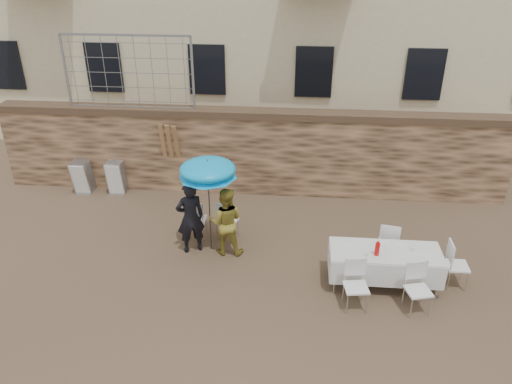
# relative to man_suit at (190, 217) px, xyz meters

# --- Properties ---
(ground) EXTENTS (80.00, 80.00, 0.00)m
(ground) POSITION_rel_man_suit_xyz_m (0.98, -2.03, -0.82)
(ground) COLOR brown
(ground) RESTS_ON ground
(stone_wall) EXTENTS (13.00, 0.50, 2.20)m
(stone_wall) POSITION_rel_man_suit_xyz_m (0.98, 2.97, 0.28)
(stone_wall) COLOR brown
(stone_wall) RESTS_ON ground
(chain_link_fence) EXTENTS (3.20, 0.06, 1.80)m
(chain_link_fence) POSITION_rel_man_suit_xyz_m (-2.02, 2.97, 2.28)
(chain_link_fence) COLOR gray
(chain_link_fence) RESTS_ON stone_wall
(man_suit) EXTENTS (0.71, 0.61, 1.64)m
(man_suit) POSITION_rel_man_suit_xyz_m (0.00, 0.00, 0.00)
(man_suit) COLOR black
(man_suit) RESTS_ON ground
(woman_dress) EXTENTS (0.74, 0.58, 1.52)m
(woman_dress) POSITION_rel_man_suit_xyz_m (0.75, 0.00, -0.06)
(woman_dress) COLOR gold
(woman_dress) RESTS_ON ground
(umbrella) EXTENTS (1.20, 1.20, 1.96)m
(umbrella) POSITION_rel_man_suit_xyz_m (0.40, 0.10, 1.03)
(umbrella) COLOR #3F3F44
(umbrella) RESTS_ON ground
(couple_chair_left) EXTENTS (0.49, 0.49, 0.96)m
(couple_chair_left) POSITION_rel_man_suit_xyz_m (-0.00, 0.55, -0.34)
(couple_chair_left) COLOR white
(couple_chair_left) RESTS_ON ground
(couple_chair_right) EXTENTS (0.60, 0.60, 0.96)m
(couple_chair_right) POSITION_rel_man_suit_xyz_m (0.70, 0.55, -0.34)
(couple_chair_right) COLOR white
(couple_chair_right) RESTS_ON ground
(banquet_table) EXTENTS (2.10, 0.85, 0.78)m
(banquet_table) POSITION_rel_man_suit_xyz_m (3.95, -0.84, -0.09)
(banquet_table) COLOR silver
(banquet_table) RESTS_ON ground
(soda_bottle) EXTENTS (0.09, 0.09, 0.26)m
(soda_bottle) POSITION_rel_man_suit_xyz_m (3.75, -0.99, 0.09)
(soda_bottle) COLOR red
(soda_bottle) RESTS_ON banquet_table
(table_chair_front_left) EXTENTS (0.55, 0.55, 0.96)m
(table_chair_front_left) POSITION_rel_man_suit_xyz_m (3.35, -1.59, -0.34)
(table_chair_front_left) COLOR white
(table_chair_front_left) RESTS_ON ground
(table_chair_front_right) EXTENTS (0.58, 0.58, 0.96)m
(table_chair_front_right) POSITION_rel_man_suit_xyz_m (4.45, -1.59, -0.34)
(table_chair_front_right) COLOR white
(table_chair_front_right) RESTS_ON ground
(table_chair_back) EXTENTS (0.57, 0.57, 0.96)m
(table_chair_back) POSITION_rel_man_suit_xyz_m (4.15, -0.04, -0.34)
(table_chair_back) COLOR white
(table_chair_back) RESTS_ON ground
(table_chair_side) EXTENTS (0.48, 0.48, 0.96)m
(table_chair_side) POSITION_rel_man_suit_xyz_m (5.35, -0.74, -0.34)
(table_chair_side) COLOR white
(table_chair_side) RESTS_ON ground
(chair_stack_left) EXTENTS (0.46, 0.55, 0.92)m
(chair_stack_left) POSITION_rel_man_suit_xyz_m (-3.42, 2.66, -0.36)
(chair_stack_left) COLOR white
(chair_stack_left) RESTS_ON ground
(chair_stack_right) EXTENTS (0.46, 0.47, 0.92)m
(chair_stack_right) POSITION_rel_man_suit_xyz_m (-2.52, 2.66, -0.36)
(chair_stack_right) COLOR white
(chair_stack_right) RESTS_ON ground
(wood_planks) EXTENTS (0.70, 0.20, 2.00)m
(wood_planks) POSITION_rel_man_suit_xyz_m (-0.92, 2.73, 0.18)
(wood_planks) COLOR #A37749
(wood_planks) RESTS_ON ground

